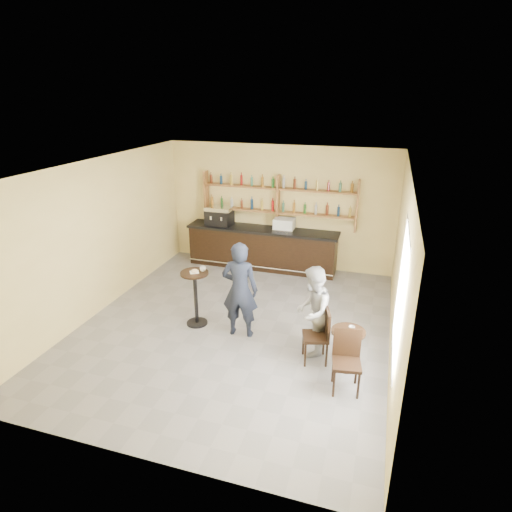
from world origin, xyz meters
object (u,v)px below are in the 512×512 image
(pedestal_table, at_px, (196,298))
(chair_south, at_px, (347,363))
(bar_counter, at_px, (262,248))
(chair_west, at_px, (315,336))
(espresso_machine, at_px, (219,216))
(pastry_case, at_px, (284,225))
(man_main, at_px, (240,290))
(patron_second, at_px, (312,311))
(cafe_table, at_px, (347,349))

(pedestal_table, height_order, chair_south, pedestal_table)
(bar_counter, relative_size, chair_west, 4.03)
(espresso_machine, bearing_deg, chair_west, -42.94)
(bar_counter, xyz_separation_m, chair_south, (2.69, -4.49, -0.04))
(pastry_case, bearing_deg, man_main, -81.45)
(chair_south, xyz_separation_m, patron_second, (-0.71, 0.90, 0.33))
(bar_counter, distance_m, pastry_case, 0.92)
(chair_west, bearing_deg, pedestal_table, -118.89)
(pedestal_table, xyz_separation_m, cafe_table, (3.06, -0.61, -0.21))
(chair_south, bearing_deg, cafe_table, 85.00)
(man_main, height_order, cafe_table, man_main)
(bar_counter, height_order, man_main, man_main)
(chair_west, height_order, chair_south, chair_south)
(man_main, distance_m, patron_second, 1.44)
(chair_west, bearing_deg, cafe_table, 68.47)
(espresso_machine, xyz_separation_m, cafe_table, (3.84, -3.89, -0.97))
(cafe_table, bearing_deg, pedestal_table, 168.74)
(bar_counter, distance_m, chair_west, 4.37)
(espresso_machine, distance_m, patron_second, 4.82)
(chair_south, bearing_deg, bar_counter, 111.18)
(man_main, relative_size, chair_west, 1.92)
(chair_west, xyz_separation_m, patron_second, (-0.11, 0.25, 0.33))
(pastry_case, xyz_separation_m, pedestal_table, (-1.01, -3.28, -0.67))
(pastry_case, relative_size, man_main, 0.28)
(chair_west, bearing_deg, chair_south, 26.38)
(pedestal_table, distance_m, cafe_table, 3.13)
(pedestal_table, bearing_deg, cafe_table, -11.26)
(espresso_machine, xyz_separation_m, chair_south, (3.89, -4.49, -0.82))
(pedestal_table, bearing_deg, patron_second, -7.46)
(chair_west, xyz_separation_m, chair_south, (0.60, -0.65, 0.01))
(pedestal_table, height_order, cafe_table, pedestal_table)
(chair_south, bearing_deg, pedestal_table, 148.99)
(espresso_machine, bearing_deg, pedestal_table, -70.21)
(pastry_case, bearing_deg, chair_west, -59.52)
(man_main, bearing_deg, pedestal_table, -11.12)
(pastry_case, height_order, chair_west, pastry_case)
(bar_counter, relative_size, pedestal_table, 3.49)
(pastry_case, xyz_separation_m, man_main, (-0.03, -3.39, -0.29))
(pastry_case, relative_size, pedestal_table, 0.47)
(espresso_machine, bearing_deg, chair_south, -42.62)
(chair_south, bearing_deg, man_main, 142.91)
(chair_west, height_order, patron_second, patron_second)
(patron_second, bearing_deg, espresso_machine, -135.80)
(pastry_case, xyz_separation_m, chair_south, (2.10, -4.49, -0.74))
(pastry_case, distance_m, patron_second, 3.87)
(bar_counter, bearing_deg, man_main, -80.67)
(cafe_table, bearing_deg, bar_counter, 124.19)
(man_main, bearing_deg, patron_second, 166.79)
(man_main, xyz_separation_m, chair_west, (1.53, -0.45, -0.45))
(pedestal_table, distance_m, chair_south, 3.34)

